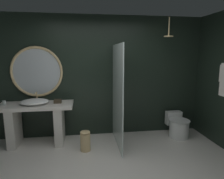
# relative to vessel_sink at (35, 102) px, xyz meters

# --- Properties ---
(back_wall_panel) EXTENTS (4.80, 0.10, 2.60)m
(back_wall_panel) POSITION_rel_vessel_sink_xyz_m (1.28, 0.39, 0.42)
(back_wall_panel) COLOR black
(back_wall_panel) RESTS_ON ground_plane
(vanity_counter) EXTENTS (1.43, 0.59, 0.83)m
(vanity_counter) POSITION_rel_vessel_sink_xyz_m (0.01, 0.02, -0.37)
(vanity_counter) COLOR silver
(vanity_counter) RESTS_ON ground_plane
(vessel_sink) EXTENTS (0.54, 0.44, 0.21)m
(vessel_sink) POSITION_rel_vessel_sink_xyz_m (0.00, 0.00, 0.00)
(vessel_sink) COLOR white
(vessel_sink) RESTS_ON vanity_counter
(tumbler_cup) EXTENTS (0.07, 0.07, 0.09)m
(tumbler_cup) POSITION_rel_vessel_sink_xyz_m (-0.57, 0.02, -0.01)
(tumbler_cup) COLOR silver
(tumbler_cup) RESTS_ON vanity_counter
(tissue_box) EXTENTS (0.15, 0.12, 0.07)m
(tissue_box) POSITION_rel_vessel_sink_xyz_m (0.43, 0.04, -0.02)
(tissue_box) COLOR #3D3323
(tissue_box) RESTS_ON vanity_counter
(round_wall_mirror) EXTENTS (1.04, 0.05, 1.04)m
(round_wall_mirror) POSITION_rel_vessel_sink_xyz_m (0.01, 0.30, 0.55)
(round_wall_mirror) COLOR #D6B77F
(shower_glass_panel) EXTENTS (0.02, 1.14, 1.98)m
(shower_glass_panel) POSITION_rel_vessel_sink_xyz_m (1.60, -0.23, 0.11)
(shower_glass_panel) COLOR silver
(shower_glass_panel) RESTS_ON ground_plane
(rain_shower_head) EXTENTS (0.19, 0.19, 0.37)m
(rain_shower_head) POSITION_rel_vessel_sink_xyz_m (2.64, -0.09, 1.30)
(rain_shower_head) COLOR #D6B77F
(toilet) EXTENTS (0.43, 0.61, 0.50)m
(toilet) POSITION_rel_vessel_sink_xyz_m (2.98, -0.03, -0.65)
(toilet) COLOR white
(toilet) RESTS_ON ground_plane
(waste_bin) EXTENTS (0.19, 0.19, 0.39)m
(waste_bin) POSITION_rel_vessel_sink_xyz_m (0.96, -0.41, -0.68)
(waste_bin) COLOR #D6B77F
(waste_bin) RESTS_ON ground_plane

